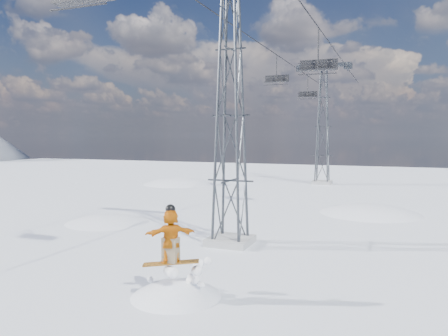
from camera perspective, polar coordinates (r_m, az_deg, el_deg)
The scene contains 8 objects.
ground at distance 12.69m, azimuth -16.34°, elevation -17.48°, with size 120.00×120.00×0.00m, color white.
snow_terrain at distance 35.77m, azimuth -0.11°, elevation -19.20°, with size 39.00×37.00×22.00m.
lift_tower_near at distance 18.47m, azimuth 0.84°, elevation 6.77°, with size 5.20×1.80×11.43m.
lift_tower_far at distance 42.77m, azimuth 12.78°, elevation 5.25°, with size 5.20×1.80×11.43m.
haul_cables at distance 30.13m, azimuth 8.90°, elevation 16.07°, with size 4.46×51.00×0.06m.
lift_chair_mid at distance 26.54m, azimuth 12.20°, elevation 12.90°, with size 2.18×0.63×2.70m.
lift_chair_far at distance 34.63m, azimuth 6.88°, elevation 11.43°, with size 1.87×0.54×2.32m.
lift_chair_extra at distance 47.03m, azimuth 10.87°, elevation 9.39°, with size 1.96×0.56×2.42m.
Camera 1 is at (7.31, -9.27, 4.67)m, focal length 35.00 mm.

